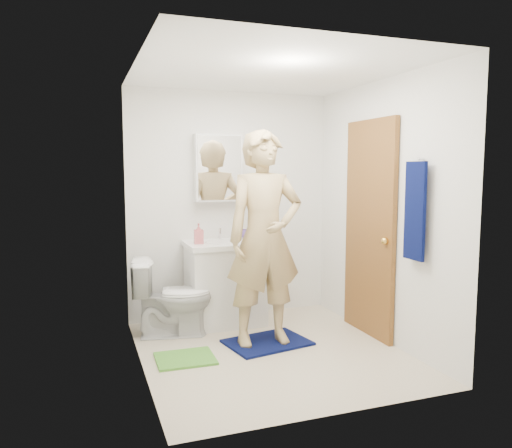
{
  "coord_description": "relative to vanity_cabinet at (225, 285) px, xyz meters",
  "views": [
    {
      "loc": [
        -1.53,
        -3.93,
        1.59
      ],
      "look_at": [
        -0.05,
        0.25,
        1.1
      ],
      "focal_mm": 35.0,
      "sensor_mm": 36.0,
      "label": 1
    }
  ],
  "objects": [
    {
      "name": "floor",
      "position": [
        0.15,
        -0.91,
        -0.41
      ],
      "size": [
        2.2,
        2.4,
        0.02
      ],
      "primitive_type": "cube",
      "color": "beige",
      "rests_on": "ground"
    },
    {
      "name": "ceiling",
      "position": [
        0.15,
        -0.91,
        2.01
      ],
      "size": [
        2.2,
        2.4,
        0.02
      ],
      "primitive_type": "cube",
      "color": "white",
      "rests_on": "ground"
    },
    {
      "name": "wall_back",
      "position": [
        0.15,
        0.3,
        0.8
      ],
      "size": [
        2.2,
        0.02,
        2.4
      ],
      "primitive_type": "cube",
      "color": "silver",
      "rests_on": "ground"
    },
    {
      "name": "wall_front",
      "position": [
        0.15,
        -2.12,
        0.8
      ],
      "size": [
        2.2,
        0.02,
        2.4
      ],
      "primitive_type": "cube",
      "color": "silver",
      "rests_on": "ground"
    },
    {
      "name": "wall_left",
      "position": [
        -0.96,
        -0.91,
        0.8
      ],
      "size": [
        0.02,
        2.4,
        2.4
      ],
      "primitive_type": "cube",
      "color": "silver",
      "rests_on": "ground"
    },
    {
      "name": "wall_right",
      "position": [
        1.26,
        -0.91,
        0.8
      ],
      "size": [
        0.02,
        2.4,
        2.4
      ],
      "primitive_type": "cube",
      "color": "silver",
      "rests_on": "ground"
    },
    {
      "name": "vanity_cabinet",
      "position": [
        0.0,
        0.0,
        0.0
      ],
      "size": [
        0.75,
        0.55,
        0.8
      ],
      "primitive_type": "cube",
      "color": "white",
      "rests_on": "floor"
    },
    {
      "name": "countertop",
      "position": [
        0.0,
        0.0,
        0.43
      ],
      "size": [
        0.79,
        0.59,
        0.05
      ],
      "primitive_type": "cube",
      "color": "white",
      "rests_on": "vanity_cabinet"
    },
    {
      "name": "sink_basin",
      "position": [
        0.0,
        0.0,
        0.44
      ],
      "size": [
        0.4,
        0.4,
        0.03
      ],
      "primitive_type": "cylinder",
      "color": "white",
      "rests_on": "countertop"
    },
    {
      "name": "faucet",
      "position": [
        0.0,
        0.18,
        0.51
      ],
      "size": [
        0.03,
        0.03,
        0.12
      ],
      "primitive_type": "cylinder",
      "color": "silver",
      "rests_on": "countertop"
    },
    {
      "name": "medicine_cabinet",
      "position": [
        0.0,
        0.22,
        1.2
      ],
      "size": [
        0.5,
        0.12,
        0.7
      ],
      "primitive_type": "cube",
      "color": "white",
      "rests_on": "wall_back"
    },
    {
      "name": "mirror_panel",
      "position": [
        0.0,
        0.16,
        1.2
      ],
      "size": [
        0.46,
        0.01,
        0.66
      ],
      "primitive_type": "cube",
      "color": "white",
      "rests_on": "wall_back"
    },
    {
      "name": "door",
      "position": [
        1.22,
        -0.76,
        0.62
      ],
      "size": [
        0.05,
        0.8,
        2.05
      ],
      "primitive_type": "cube",
      "color": "brown",
      "rests_on": "ground"
    },
    {
      "name": "door_knob",
      "position": [
        1.18,
        -1.08,
        0.55
      ],
      "size": [
        0.07,
        0.07,
        0.07
      ],
      "primitive_type": "sphere",
      "color": "gold",
      "rests_on": "door"
    },
    {
      "name": "towel",
      "position": [
        1.18,
        -1.48,
        0.85
      ],
      "size": [
        0.03,
        0.24,
        0.8
      ],
      "primitive_type": "cube",
      "color": "#060E41",
      "rests_on": "wall_right"
    },
    {
      "name": "towel_hook",
      "position": [
        1.22,
        -1.48,
        1.27
      ],
      "size": [
        0.06,
        0.02,
        0.02
      ],
      "primitive_type": "cylinder",
      "rotation": [
        0.0,
        1.57,
        0.0
      ],
      "color": "silver",
      "rests_on": "wall_right"
    },
    {
      "name": "toilet",
      "position": [
        -0.58,
        -0.2,
        -0.03
      ],
      "size": [
        0.8,
        0.55,
        0.75
      ],
      "primitive_type": "imported",
      "rotation": [
        0.0,
        0.0,
        1.38
      ],
      "color": "white",
      "rests_on": "floor"
    },
    {
      "name": "bath_mat",
      "position": [
        0.19,
        -0.72,
        -0.39
      ],
      "size": [
        0.81,
        0.64,
        0.02
      ],
      "primitive_type": "cube",
      "rotation": [
        0.0,
        0.0,
        0.18
      ],
      "color": "#060E41",
      "rests_on": "floor"
    },
    {
      "name": "green_rug",
      "position": [
        -0.59,
        -0.86,
        -0.39
      ],
      "size": [
        0.49,
        0.42,
        0.02
      ],
      "primitive_type": "cube",
      "rotation": [
        0.0,
        0.0,
        -0.02
      ],
      "color": "#56A436",
      "rests_on": "floor"
    },
    {
      "name": "soap_dispenser",
      "position": [
        -0.28,
        -0.03,
        0.55
      ],
      "size": [
        0.1,
        0.11,
        0.2
      ],
      "primitive_type": "imported",
      "rotation": [
        0.0,
        0.0,
        -0.14
      ],
      "color": "#D46269",
      "rests_on": "countertop"
    },
    {
      "name": "toothbrush_cup",
      "position": [
        0.28,
        0.12,
        0.5
      ],
      "size": [
        0.16,
        0.16,
        0.1
      ],
      "primitive_type": "imported",
      "rotation": [
        0.0,
        0.0,
        -0.26
      ],
      "color": "#67469B",
      "rests_on": "countertop"
    },
    {
      "name": "man",
      "position": [
        0.16,
        -0.73,
        0.58
      ],
      "size": [
        0.7,
        0.46,
        1.91
      ],
      "primitive_type": "imported",
      "rotation": [
        0.0,
        0.0,
        -0.01
      ],
      "color": "tan",
      "rests_on": "bath_mat"
    }
  ]
}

